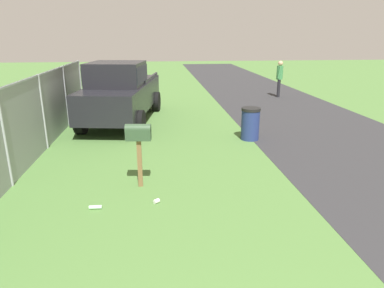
{
  "coord_description": "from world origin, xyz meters",
  "views": [
    {
      "loc": [
        -0.01,
        0.81,
        2.95
      ],
      "look_at": [
        5.5,
        0.24,
        1.18
      ],
      "focal_mm": 32.27,
      "sensor_mm": 36.0,
      "label": 1
    }
  ],
  "objects_px": {
    "pickup_truck": "(121,91)",
    "pedestrian": "(280,76)",
    "mailbox": "(138,137)",
    "trash_bin": "(250,124)"
  },
  "relations": [
    {
      "from": "pickup_truck",
      "to": "pedestrian",
      "type": "height_order",
      "value": "pickup_truck"
    },
    {
      "from": "mailbox",
      "to": "trash_bin",
      "type": "relative_size",
      "value": 1.38
    },
    {
      "from": "mailbox",
      "to": "trash_bin",
      "type": "height_order",
      "value": "mailbox"
    },
    {
      "from": "pickup_truck",
      "to": "trash_bin",
      "type": "relative_size",
      "value": 5.8
    },
    {
      "from": "trash_bin",
      "to": "pedestrian",
      "type": "bearing_deg",
      "value": -25.45
    },
    {
      "from": "pickup_truck",
      "to": "pedestrian",
      "type": "bearing_deg",
      "value": 129.94
    },
    {
      "from": "trash_bin",
      "to": "pedestrian",
      "type": "height_order",
      "value": "pedestrian"
    },
    {
      "from": "pickup_truck",
      "to": "pedestrian",
      "type": "distance_m",
      "value": 8.36
    },
    {
      "from": "mailbox",
      "to": "trash_bin",
      "type": "distance_m",
      "value": 4.29
    },
    {
      "from": "trash_bin",
      "to": "mailbox",
      "type": "bearing_deg",
      "value": 134.08
    }
  ]
}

